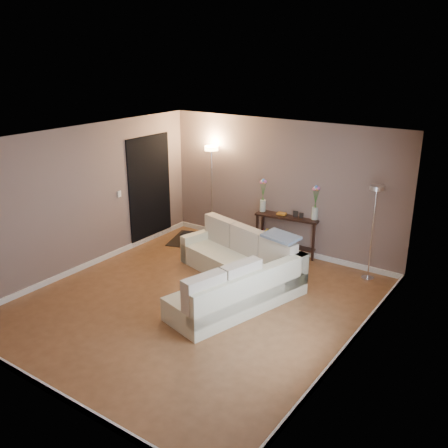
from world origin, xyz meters
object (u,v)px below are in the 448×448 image
Objects in this scene: console_table at (283,231)px; floor_lamp_unlit at (374,214)px; sectional_sofa at (236,271)px; floor_lamp_lit at (212,173)px.

floor_lamp_unlit is at bearing -7.30° from console_table.
floor_lamp_unlit reaches higher than sectional_sofa.
floor_lamp_unlit reaches higher than console_table.
floor_lamp_lit is 1.15× the size of floor_lamp_unlit.
floor_lamp_lit reaches higher than console_table.
sectional_sofa is at bearing -136.09° from floor_lamp_unlit.
console_table is 0.66× the size of floor_lamp_lit.
floor_lamp_lit is 3.53m from floor_lamp_unlit.
console_table is 1.99m from floor_lamp_unlit.
sectional_sofa is 1.70× the size of floor_lamp_unlit.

